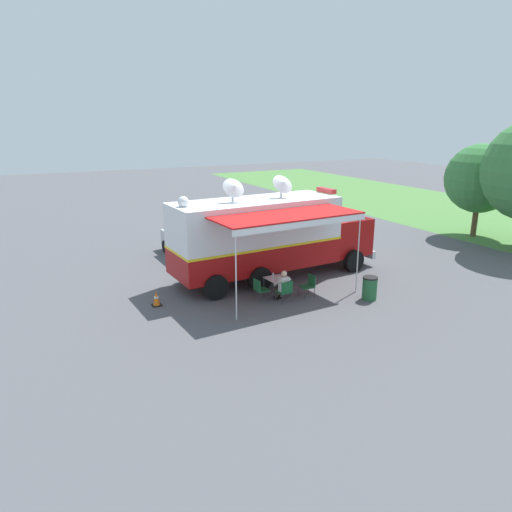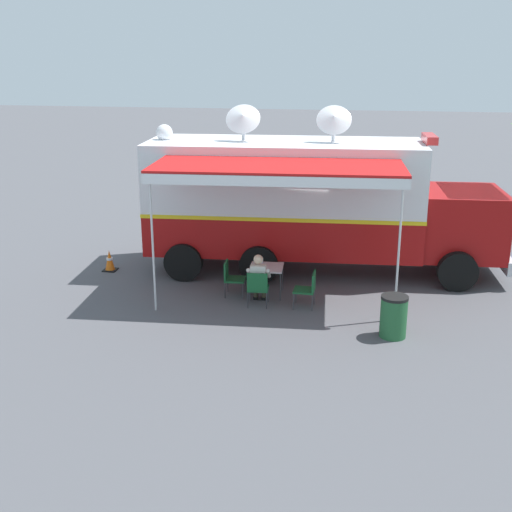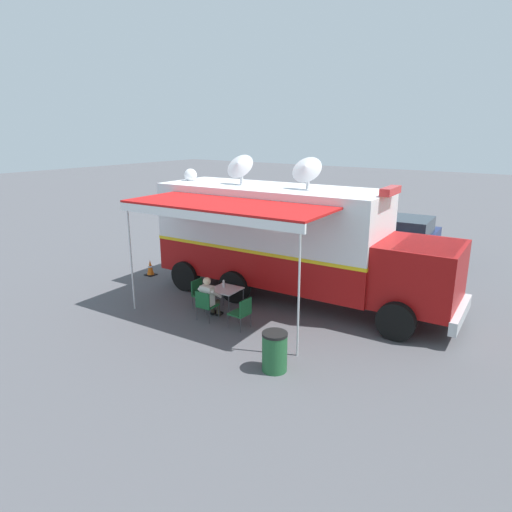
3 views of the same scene
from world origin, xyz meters
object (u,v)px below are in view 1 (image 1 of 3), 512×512
at_px(folding_chair_spare_by_truck, 309,284).
at_px(folding_chair_at_table, 285,290).
at_px(water_bottle, 273,276).
at_px(seated_responder, 283,285).
at_px(trash_bin, 370,288).
at_px(folding_table, 277,279).
at_px(folding_chair_beside_table, 260,288).
at_px(traffic_cone, 156,298).
at_px(car_behind_truck, 190,239).
at_px(command_truck, 271,234).
at_px(car_far_corner, 241,225).

bearing_deg(folding_chair_spare_by_truck, folding_chair_at_table, -82.41).
xyz_separation_m(water_bottle, seated_responder, (0.68, 0.03, -0.18)).
bearing_deg(water_bottle, seated_responder, 2.75).
bearing_deg(folding_chair_spare_by_truck, trash_bin, 55.06).
bearing_deg(folding_table, folding_chair_beside_table, -78.65).
bearing_deg(water_bottle, traffic_cone, -103.77).
xyz_separation_m(folding_chair_spare_by_truck, trash_bin, (1.33, 1.91, -0.06)).
xyz_separation_m(folding_chair_spare_by_truck, car_behind_truck, (-7.58, -2.21, 0.37)).
bearing_deg(seated_responder, folding_table, 171.13).
bearing_deg(water_bottle, car_behind_truck, -171.73).
xyz_separation_m(command_truck, folding_table, (2.12, -0.90, -1.27)).
relative_size(water_bottle, trash_bin, 0.25).
xyz_separation_m(command_truck, folding_chair_at_table, (2.92, -0.98, -1.43)).
xyz_separation_m(command_truck, car_far_corner, (-6.58, 1.70, -1.07)).
bearing_deg(car_behind_truck, traffic_cone, -30.30).
relative_size(folding_chair_beside_table, trash_bin, 0.96).
bearing_deg(traffic_cone, folding_chair_at_table, 66.26).
height_order(folding_chair_at_table, car_far_corner, car_far_corner).
distance_m(traffic_cone, car_far_corner, 10.39).
xyz_separation_m(traffic_cone, car_far_corner, (-7.56, 7.11, 0.60)).
distance_m(trash_bin, traffic_cone, 8.13).
height_order(water_bottle, folding_chair_spare_by_truck, water_bottle).
distance_m(folding_chair_beside_table, seated_responder, 0.88).
bearing_deg(folding_chair_spare_by_truck, traffic_cone, -107.73).
bearing_deg(folding_table, car_behind_truck, -170.78).
distance_m(water_bottle, folding_chair_at_table, 0.93).
xyz_separation_m(water_bottle, folding_chair_spare_by_truck, (0.72, 1.22, -0.32)).
relative_size(folding_chair_at_table, trash_bin, 0.96).
distance_m(traffic_cone, car_behind_truck, 6.73).
distance_m(water_bottle, car_far_corner, 9.05).
bearing_deg(car_behind_truck, car_far_corner, 115.36).
height_order(water_bottle, car_behind_truck, car_behind_truck).
height_order(folding_chair_beside_table, traffic_cone, folding_chair_beside_table).
bearing_deg(car_far_corner, seated_responder, -16.12).
bearing_deg(folding_chair_beside_table, water_bottle, 108.60).
bearing_deg(seated_responder, folding_chair_spare_by_truck, 88.44).
height_order(trash_bin, car_behind_truck, car_behind_truck).
distance_m(folding_table, water_bottle, 0.22).
xyz_separation_m(water_bottle, car_behind_truck, (-6.86, -1.00, 0.05)).
distance_m(command_truck, water_bottle, 2.54).
height_order(command_truck, water_bottle, command_truck).
height_order(folding_table, water_bottle, water_bottle).
xyz_separation_m(folding_chair_spare_by_truck, traffic_cone, (-1.79, -5.60, -0.23)).
bearing_deg(folding_table, car_far_corner, 163.38).
bearing_deg(car_far_corner, folding_chair_spare_by_truck, -9.17).
distance_m(seated_responder, car_behind_truck, 7.62).
bearing_deg(car_far_corner, traffic_cone, -43.25).
xyz_separation_m(folding_chair_beside_table, folding_chair_spare_by_truck, (0.47, 1.94, 0.00)).
xyz_separation_m(folding_chair_at_table, seated_responder, (-0.19, -0.01, 0.14)).
xyz_separation_m(command_truck, car_behind_truck, (-4.82, -2.02, -1.07)).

